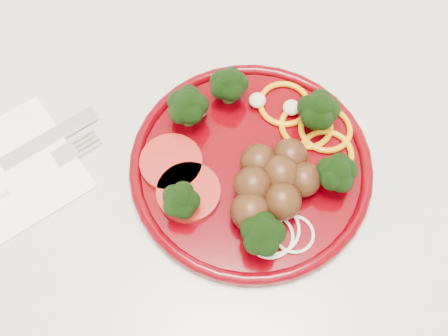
{
  "coord_description": "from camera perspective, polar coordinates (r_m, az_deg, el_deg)",
  "views": [
    {
      "loc": [
        -0.08,
        1.43,
        1.48
      ],
      "look_at": [
        -0.1,
        1.7,
        0.92
      ],
      "focal_mm": 45.0,
      "sensor_mm": 36.0,
      "label": 1
    }
  ],
  "objects": [
    {
      "name": "plate",
      "position": [
        0.63,
        3.15,
        0.39
      ],
      "size": [
        0.28,
        0.28,
        0.06
      ],
      "rotation": [
        0.0,
        0.0,
        0.35
      ],
      "color": "#480005",
      "rests_on": "counter"
    },
    {
      "name": "counter",
      "position": [
        1.07,
        5.27,
        -11.68
      ],
      "size": [
        2.4,
        0.6,
        0.9
      ],
      "color": "silver",
      "rests_on": "ground"
    },
    {
      "name": "napkin",
      "position": [
        0.69,
        -21.01,
        -0.45
      ],
      "size": [
        0.21,
        0.21,
        0.0
      ],
      "primitive_type": "cube",
      "rotation": [
        0.0,
        0.0,
        0.7
      ],
      "color": "white",
      "rests_on": "counter"
    }
  ]
}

